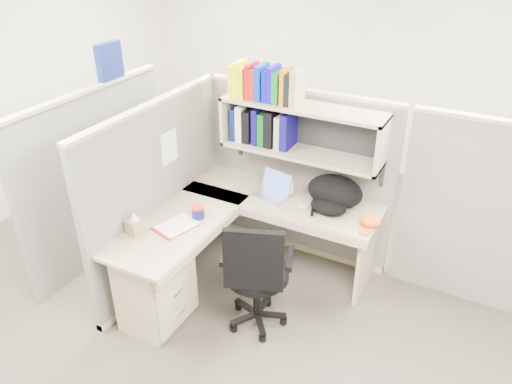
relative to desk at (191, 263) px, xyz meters
The scene contains 14 objects.
ground 0.66m from the desk, 35.01° to the left, with size 6.00×6.00×0.00m, color #342F28.
room_shell 1.28m from the desk, 35.01° to the left, with size 6.00×6.00×6.00m.
cubicle 0.88m from the desk, 86.86° to the left, with size 3.79×1.84×1.95m.
desk is the anchor object (origin of this frame).
laptop 0.95m from the desk, 69.71° to the left, with size 0.30×0.30×0.22m, color silver, non-canonical shape.
backpack 1.30m from the desk, 45.41° to the left, with size 0.47×0.37×0.28m, color black, non-canonical shape.
orange_cap 1.49m from the desk, 32.52° to the left, with size 0.17×0.20×0.09m, color #DF5113, non-canonical shape.
snack_canister 0.42m from the desk, 105.30° to the left, with size 0.11×0.11×0.11m.
tissue_box 0.56m from the desk, 153.19° to the right, with size 0.12×0.12×0.19m, color #957A54, non-canonical shape.
mouse 1.04m from the desk, 50.25° to the left, with size 0.09×0.06×0.03m, color #97BBD7.
paper_cup 1.11m from the desk, 66.32° to the left, with size 0.07×0.07×0.11m, color white.
book_stack 1.35m from the desk, 58.56° to the left, with size 0.16×0.22×0.10m, color gray, non-canonical shape.
loose_paper 0.33m from the desk, 160.77° to the left, with size 0.23×0.31×0.00m, color silver, non-canonical shape.
task_chair 0.59m from the desk, ahead, with size 0.60×0.56×1.04m.
Camera 1 is at (1.58, -2.91, 2.92)m, focal length 35.00 mm.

